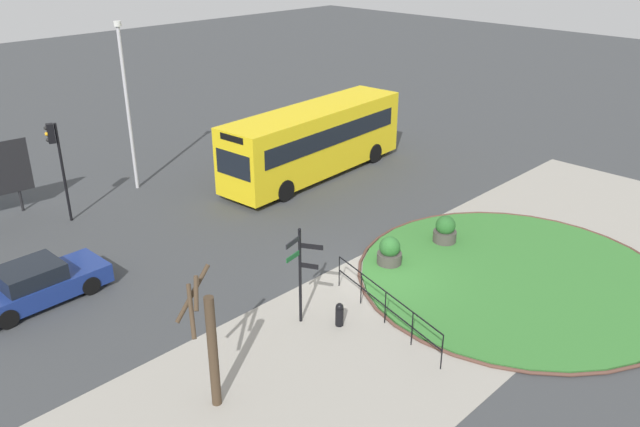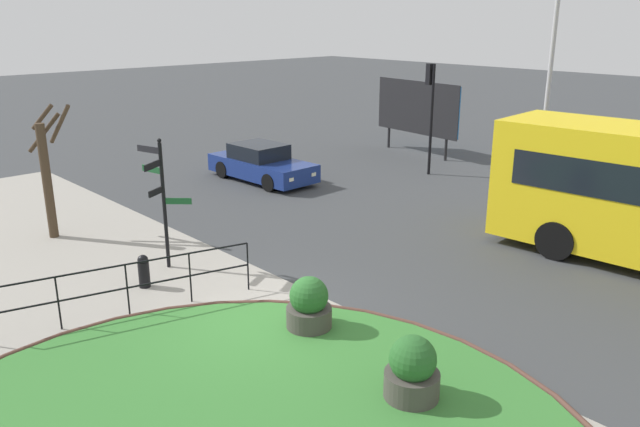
{
  "view_description": "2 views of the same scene",
  "coord_description": "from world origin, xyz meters",
  "px_view_note": "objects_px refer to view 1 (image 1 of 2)",
  "views": [
    {
      "loc": [
        -15.53,
        -12.31,
        11.27
      ],
      "look_at": [
        -1.48,
        1.58,
        2.45
      ],
      "focal_mm": 36.23,
      "sensor_mm": 36.0,
      "label": 1
    },
    {
      "loc": [
        9.2,
        -7.06,
        5.96
      ],
      "look_at": [
        -0.31,
        1.81,
        1.84
      ],
      "focal_mm": 35.47,
      "sensor_mm": 36.0,
      "label": 2
    }
  ],
  "objects_px": {
    "bollard_foreground": "(339,314)",
    "traffic_light_near": "(56,151)",
    "bus_yellow": "(314,140)",
    "planter_near_signpost": "(389,253)",
    "signpost_directional": "(301,268)",
    "car_near_lane": "(36,285)",
    "street_tree_bare": "(209,343)",
    "planter_kerbside": "(445,231)",
    "lamppost_tall": "(127,102)"
  },
  "relations": [
    {
      "from": "traffic_light_near",
      "to": "lamppost_tall",
      "type": "xyz_separation_m",
      "value": [
        4.03,
        1.26,
        1.03
      ]
    },
    {
      "from": "signpost_directional",
      "to": "planter_kerbside",
      "type": "bearing_deg",
      "value": -0.06
    },
    {
      "from": "bus_yellow",
      "to": "lamppost_tall",
      "type": "xyz_separation_m",
      "value": [
        -7.08,
        4.69,
        2.29
      ]
    },
    {
      "from": "bus_yellow",
      "to": "traffic_light_near",
      "type": "relative_size",
      "value": 2.56
    },
    {
      "from": "car_near_lane",
      "to": "lamppost_tall",
      "type": "bearing_deg",
      "value": 39.59
    },
    {
      "from": "signpost_directional",
      "to": "car_near_lane",
      "type": "bearing_deg",
      "value": 126.59
    },
    {
      "from": "signpost_directional",
      "to": "planter_near_signpost",
      "type": "height_order",
      "value": "signpost_directional"
    },
    {
      "from": "lamppost_tall",
      "to": "planter_kerbside",
      "type": "relative_size",
      "value": 6.57
    },
    {
      "from": "car_near_lane",
      "to": "traffic_light_near",
      "type": "distance_m",
      "value": 6.89
    },
    {
      "from": "planter_near_signpost",
      "to": "traffic_light_near",
      "type": "bearing_deg",
      "value": 118.15
    },
    {
      "from": "signpost_directional",
      "to": "planter_kerbside",
      "type": "distance_m",
      "value": 7.79
    },
    {
      "from": "signpost_directional",
      "to": "traffic_light_near",
      "type": "xyz_separation_m",
      "value": [
        -1.64,
        12.37,
        1.14
      ]
    },
    {
      "from": "bus_yellow",
      "to": "traffic_light_near",
      "type": "height_order",
      "value": "traffic_light_near"
    },
    {
      "from": "traffic_light_near",
      "to": "lamppost_tall",
      "type": "distance_m",
      "value": 4.34
    },
    {
      "from": "planter_near_signpost",
      "to": "bollard_foreground",
      "type": "bearing_deg",
      "value": -161.64
    },
    {
      "from": "signpost_directional",
      "to": "bollard_foreground",
      "type": "xyz_separation_m",
      "value": [
        0.7,
        -0.97,
        -1.51
      ]
    },
    {
      "from": "bollard_foreground",
      "to": "traffic_light_near",
      "type": "bearing_deg",
      "value": 99.91
    },
    {
      "from": "lamppost_tall",
      "to": "planter_near_signpost",
      "type": "height_order",
      "value": "lamppost_tall"
    },
    {
      "from": "signpost_directional",
      "to": "bollard_foreground",
      "type": "height_order",
      "value": "signpost_directional"
    },
    {
      "from": "planter_near_signpost",
      "to": "planter_kerbside",
      "type": "xyz_separation_m",
      "value": [
        2.89,
        -0.39,
        0.01
      ]
    },
    {
      "from": "car_near_lane",
      "to": "planter_near_signpost",
      "type": "height_order",
      "value": "car_near_lane"
    },
    {
      "from": "bus_yellow",
      "to": "planter_near_signpost",
      "type": "distance_m",
      "value": 9.84
    },
    {
      "from": "planter_near_signpost",
      "to": "bus_yellow",
      "type": "bearing_deg",
      "value": 61.27
    },
    {
      "from": "car_near_lane",
      "to": "bus_yellow",
      "type": "bearing_deg",
      "value": 6.01
    },
    {
      "from": "traffic_light_near",
      "to": "street_tree_bare",
      "type": "bearing_deg",
      "value": 95.33
    },
    {
      "from": "lamppost_tall",
      "to": "street_tree_bare",
      "type": "distance_m",
      "value": 16.27
    },
    {
      "from": "planter_near_signpost",
      "to": "street_tree_bare",
      "type": "relative_size",
      "value": 0.31
    },
    {
      "from": "planter_kerbside",
      "to": "street_tree_bare",
      "type": "relative_size",
      "value": 0.31
    },
    {
      "from": "lamppost_tall",
      "to": "signpost_directional",
      "type": "bearing_deg",
      "value": -99.95
    },
    {
      "from": "bus_yellow",
      "to": "car_near_lane",
      "type": "height_order",
      "value": "bus_yellow"
    },
    {
      "from": "planter_kerbside",
      "to": "street_tree_bare",
      "type": "xyz_separation_m",
      "value": [
        -11.83,
        -1.09,
        1.36
      ]
    },
    {
      "from": "car_near_lane",
      "to": "planter_kerbside",
      "type": "xyz_separation_m",
      "value": [
        12.86,
        -7.01,
        -0.1
      ]
    },
    {
      "from": "bollard_foreground",
      "to": "planter_near_signpost",
      "type": "height_order",
      "value": "planter_near_signpost"
    },
    {
      "from": "signpost_directional",
      "to": "bus_yellow",
      "type": "bearing_deg",
      "value": 43.37
    },
    {
      "from": "signpost_directional",
      "to": "traffic_light_near",
      "type": "relative_size",
      "value": 0.77
    },
    {
      "from": "signpost_directional",
      "to": "planter_near_signpost",
      "type": "xyz_separation_m",
      "value": [
        4.78,
        0.39,
        -1.4
      ]
    },
    {
      "from": "car_near_lane",
      "to": "street_tree_bare",
      "type": "xyz_separation_m",
      "value": [
        1.03,
        -8.1,
        1.26
      ]
    },
    {
      "from": "planter_near_signpost",
      "to": "planter_kerbside",
      "type": "distance_m",
      "value": 2.91
    },
    {
      "from": "lamppost_tall",
      "to": "car_near_lane",
      "type": "bearing_deg",
      "value": -138.87
    },
    {
      "from": "car_near_lane",
      "to": "planter_near_signpost",
      "type": "xyz_separation_m",
      "value": [
        9.98,
        -6.62,
        -0.11
      ]
    },
    {
      "from": "signpost_directional",
      "to": "planter_kerbside",
      "type": "xyz_separation_m",
      "value": [
        7.67,
        -0.01,
        -1.39
      ]
    },
    {
      "from": "planter_kerbside",
      "to": "bus_yellow",
      "type": "bearing_deg",
      "value": 78.61
    },
    {
      "from": "car_near_lane",
      "to": "planter_near_signpost",
      "type": "distance_m",
      "value": 11.97
    },
    {
      "from": "bollard_foreground",
      "to": "bus_yellow",
      "type": "relative_size",
      "value": 0.07
    },
    {
      "from": "signpost_directional",
      "to": "planter_near_signpost",
      "type": "relative_size",
      "value": 2.84
    },
    {
      "from": "bollard_foreground",
      "to": "lamppost_tall",
      "type": "relative_size",
      "value": 0.1
    },
    {
      "from": "street_tree_bare",
      "to": "signpost_directional",
      "type": "bearing_deg",
      "value": 14.75
    },
    {
      "from": "signpost_directional",
      "to": "street_tree_bare",
      "type": "height_order",
      "value": "street_tree_bare"
    },
    {
      "from": "bollard_foreground",
      "to": "bus_yellow",
      "type": "distance_m",
      "value": 13.31
    },
    {
      "from": "car_near_lane",
      "to": "lamppost_tall",
      "type": "xyz_separation_m",
      "value": [
        7.59,
        6.63,
        3.46
      ]
    }
  ]
}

